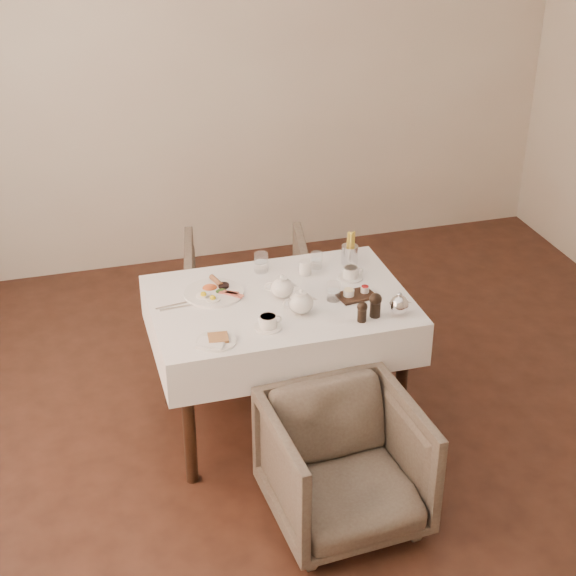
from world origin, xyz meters
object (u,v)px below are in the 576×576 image
at_px(armchair_near, 344,465).
at_px(teapot_centre, 282,286).
at_px(armchair_far, 247,295).
at_px(breakfast_plate, 214,292).
at_px(table, 279,319).

xyz_separation_m(armchair_near, teapot_centre, (-0.07, 0.80, 0.51)).
height_order(armchair_far, breakfast_plate, breakfast_plate).
distance_m(table, armchair_far, 0.87).
distance_m(armchair_far, breakfast_plate, 0.86).
bearing_deg(armchair_far, armchair_near, 102.68).
bearing_deg(armchair_near, table, 92.09).
distance_m(armchair_near, armchair_far, 1.60).
relative_size(breakfast_plate, teapot_centre, 1.88).
xyz_separation_m(table, breakfast_plate, (-0.30, 0.14, 0.13)).
distance_m(table, breakfast_plate, 0.36).
height_order(table, armchair_near, table).
bearing_deg(armchair_far, teapot_centre, 100.10).
bearing_deg(breakfast_plate, armchair_far, 74.04).
relative_size(table, breakfast_plate, 4.27).
bearing_deg(armchair_far, breakfast_plate, 74.72).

